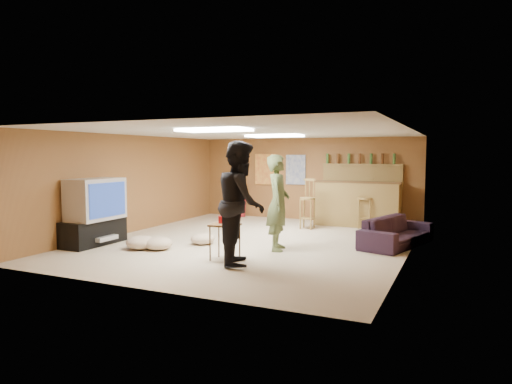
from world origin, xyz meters
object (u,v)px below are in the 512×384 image
at_px(person_olive, 278,203).
at_px(sofa, 397,232).
at_px(tv_body, 95,199).
at_px(person_black, 241,203).
at_px(bar_counter, 358,204).
at_px(tray_table, 225,242).

bearing_deg(person_olive, sofa, -72.86).
xyz_separation_m(person_olive, sofa, (1.95, 1.29, -0.60)).
xyz_separation_m(tv_body, person_black, (3.25, -0.20, 0.09)).
distance_m(bar_counter, sofa, 2.46).
height_order(bar_counter, sofa, bar_counter).
bearing_deg(bar_counter, tv_body, -133.00).
bearing_deg(tray_table, tv_body, 178.22).
bearing_deg(person_olive, tv_body, 90.40).
bearing_deg(tv_body, person_black, -3.53).
height_order(person_olive, sofa, person_olive).
relative_size(tv_body, person_black, 0.56).
bearing_deg(tray_table, person_olive, 65.55).
bearing_deg(person_black, tray_table, 49.78).
relative_size(person_black, sofa, 1.05).
distance_m(tv_body, bar_counter, 6.09).
xyz_separation_m(sofa, tray_table, (-2.46, -2.41, 0.03)).
relative_size(person_olive, sofa, 0.93).
bearing_deg(bar_counter, tray_table, -105.48).
height_order(person_black, sofa, person_black).
bearing_deg(sofa, tray_table, 151.35).
xyz_separation_m(bar_counter, sofa, (1.20, -2.13, -0.27)).
distance_m(tv_body, person_olive, 3.55).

